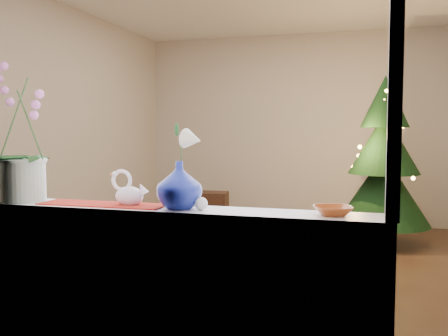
{
  "coord_description": "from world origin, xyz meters",
  "views": [
    {
      "loc": [
        0.99,
        -4.72,
        1.31
      ],
      "look_at": [
        0.01,
        -1.4,
        1.06
      ],
      "focal_mm": 40.0,
      "sensor_mm": 36.0,
      "label": 1
    }
  ],
  "objects_px": {
    "paperweight": "(201,204)",
    "amber_dish": "(333,211)",
    "orchid_pot": "(22,132)",
    "side_table": "(201,211)",
    "swan": "(129,189)",
    "blue_vase": "(179,181)",
    "xmas_tree": "(384,160)"
  },
  "relations": [
    {
      "from": "paperweight",
      "to": "amber_dish",
      "type": "bearing_deg",
      "value": 2.64
    },
    {
      "from": "orchid_pot",
      "to": "amber_dish",
      "type": "distance_m",
      "value": 1.74
    },
    {
      "from": "paperweight",
      "to": "side_table",
      "type": "xyz_separation_m",
      "value": [
        -1.33,
        3.85,
        -0.69
      ]
    },
    {
      "from": "swan",
      "to": "amber_dish",
      "type": "bearing_deg",
      "value": 19.61
    },
    {
      "from": "paperweight",
      "to": "amber_dish",
      "type": "xyz_separation_m",
      "value": [
        0.64,
        0.03,
        -0.01
      ]
    },
    {
      "from": "blue_vase",
      "to": "xmas_tree",
      "type": "height_order",
      "value": "xmas_tree"
    },
    {
      "from": "swan",
      "to": "blue_vase",
      "type": "xyz_separation_m",
      "value": [
        0.29,
        -0.03,
        0.05
      ]
    },
    {
      "from": "blue_vase",
      "to": "xmas_tree",
      "type": "relative_size",
      "value": 0.14
    },
    {
      "from": "xmas_tree",
      "to": "paperweight",
      "type": "bearing_deg",
      "value": -104.26
    },
    {
      "from": "paperweight",
      "to": "orchid_pot",
      "type": "bearing_deg",
      "value": 178.49
    },
    {
      "from": "blue_vase",
      "to": "amber_dish",
      "type": "height_order",
      "value": "blue_vase"
    },
    {
      "from": "swan",
      "to": "blue_vase",
      "type": "height_order",
      "value": "blue_vase"
    },
    {
      "from": "side_table",
      "to": "orchid_pot",
      "type": "bearing_deg",
      "value": -93.39
    },
    {
      "from": "blue_vase",
      "to": "paperweight",
      "type": "bearing_deg",
      "value": -7.72
    },
    {
      "from": "amber_dish",
      "to": "xmas_tree",
      "type": "relative_size",
      "value": 0.08
    },
    {
      "from": "xmas_tree",
      "to": "side_table",
      "type": "distance_m",
      "value": 2.4
    },
    {
      "from": "swan",
      "to": "blue_vase",
      "type": "bearing_deg",
      "value": 15.16
    },
    {
      "from": "xmas_tree",
      "to": "side_table",
      "type": "height_order",
      "value": "xmas_tree"
    },
    {
      "from": "swan",
      "to": "blue_vase",
      "type": "distance_m",
      "value": 0.3
    },
    {
      "from": "orchid_pot",
      "to": "swan",
      "type": "relative_size",
      "value": 3.69
    },
    {
      "from": "swan",
      "to": "paperweight",
      "type": "distance_m",
      "value": 0.42
    },
    {
      "from": "orchid_pot",
      "to": "side_table",
      "type": "distance_m",
      "value": 3.98
    },
    {
      "from": "orchid_pot",
      "to": "paperweight",
      "type": "height_order",
      "value": "orchid_pot"
    },
    {
      "from": "amber_dish",
      "to": "xmas_tree",
      "type": "height_order",
      "value": "xmas_tree"
    },
    {
      "from": "paperweight",
      "to": "side_table",
      "type": "height_order",
      "value": "paperweight"
    },
    {
      "from": "orchid_pot",
      "to": "xmas_tree",
      "type": "distance_m",
      "value": 4.24
    },
    {
      "from": "xmas_tree",
      "to": "side_table",
      "type": "relative_size",
      "value": 2.83
    },
    {
      "from": "swan",
      "to": "blue_vase",
      "type": "relative_size",
      "value": 0.76
    },
    {
      "from": "orchid_pot",
      "to": "amber_dish",
      "type": "xyz_separation_m",
      "value": [
        1.7,
        0.0,
        -0.37
      ]
    },
    {
      "from": "blue_vase",
      "to": "xmas_tree",
      "type": "distance_m",
      "value": 3.87
    },
    {
      "from": "paperweight",
      "to": "side_table",
      "type": "relative_size",
      "value": 0.1
    },
    {
      "from": "swan",
      "to": "xmas_tree",
      "type": "relative_size",
      "value": 0.11
    }
  ]
}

